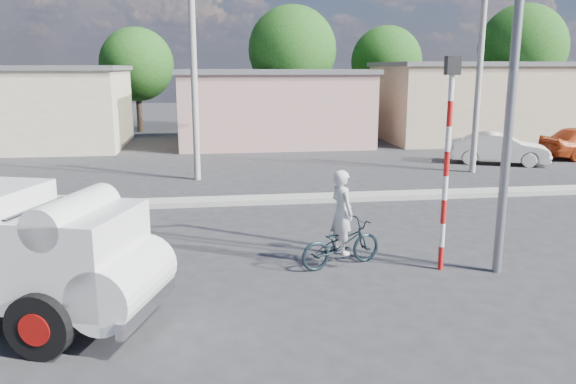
{
  "coord_description": "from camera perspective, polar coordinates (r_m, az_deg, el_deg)",
  "views": [
    {
      "loc": [
        -1.53,
        -9.09,
        4.14
      ],
      "look_at": [
        0.26,
        3.57,
        1.3
      ],
      "focal_mm": 35.0,
      "sensor_mm": 36.0,
      "label": 1
    }
  ],
  "objects": [
    {
      "name": "ground_plane",
      "position": [
        10.1,
        1.39,
        -11.67
      ],
      "size": [
        120.0,
        120.0,
        0.0
      ],
      "primitive_type": "plane",
      "color": "#2A2A2C",
      "rests_on": "ground"
    },
    {
      "name": "median",
      "position": [
        17.63,
        -2.87,
        -0.8
      ],
      "size": [
        40.0,
        0.8,
        0.16
      ],
      "primitive_type": "cube",
      "color": "#99968E",
      "rests_on": "ground"
    },
    {
      "name": "bicycle",
      "position": [
        11.98,
        5.41,
        -5.25
      ],
      "size": [
        2.0,
        1.25,
        0.99
      ],
      "primitive_type": "imported",
      "rotation": [
        0.0,
        0.0,
        1.91
      ],
      "color": "black",
      "rests_on": "ground"
    },
    {
      "name": "cyclist",
      "position": [
        11.86,
        5.45,
        -3.43
      ],
      "size": [
        0.62,
        0.76,
        1.78
      ],
      "primitive_type": "imported",
      "rotation": [
        0.0,
        0.0,
        1.91
      ],
      "color": "silver",
      "rests_on": "ground"
    },
    {
      "name": "car_cream",
      "position": [
        26.28,
        20.68,
        4.15
      ],
      "size": [
        4.33,
        2.99,
        1.35
      ],
      "primitive_type": "imported",
      "rotation": [
        0.0,
        0.0,
        1.15
      ],
      "color": "white",
      "rests_on": "ground"
    },
    {
      "name": "traffic_pole",
      "position": [
        11.7,
        15.91,
        4.45
      ],
      "size": [
        0.28,
        0.18,
        4.36
      ],
      "color": "red",
      "rests_on": "ground"
    },
    {
      "name": "streetlight",
      "position": [
        11.77,
        21.58,
        15.69
      ],
      "size": [
        2.34,
        0.22,
        9.0
      ],
      "color": "slate",
      "rests_on": "ground"
    },
    {
      "name": "building_row",
      "position": [
        31.26,
        -3.26,
        8.84
      ],
      "size": [
        37.8,
        7.3,
        4.44
      ],
      "color": "#C4B994",
      "rests_on": "ground"
    },
    {
      "name": "tree_row",
      "position": [
        38.69,
        5.52,
        13.69
      ],
      "size": [
        51.24,
        7.43,
        8.42
      ],
      "color": "#38281E",
      "rests_on": "ground"
    },
    {
      "name": "utility_poles",
      "position": [
        21.62,
        4.82,
        12.3
      ],
      "size": [
        35.4,
        0.24,
        8.0
      ],
      "color": "#99968E",
      "rests_on": "ground"
    }
  ]
}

